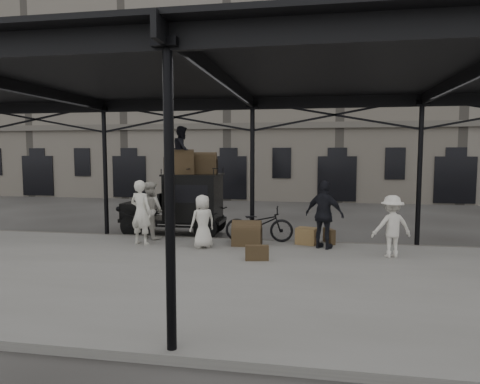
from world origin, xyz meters
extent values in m
plane|color=#383533|center=(0.00, 0.00, 0.00)|extent=(120.00, 120.00, 0.00)
cube|color=slate|center=(0.00, -2.00, 0.07)|extent=(28.00, 8.00, 0.15)
cylinder|color=black|center=(0.00, 2.00, 2.15)|extent=(0.14, 0.14, 4.30)
cylinder|color=black|center=(0.00, -5.80, 2.15)|extent=(0.14, 0.14, 4.30)
cube|color=black|center=(0.00, 2.00, 4.48)|extent=(22.00, 0.10, 0.45)
cube|color=black|center=(0.00, -5.80, 4.48)|extent=(22.00, 0.10, 0.45)
cube|color=black|center=(0.00, -1.70, 4.65)|extent=(22.50, 9.00, 0.08)
cube|color=silver|center=(0.00, -1.70, 4.72)|extent=(18.00, 7.00, 0.04)
cube|color=slate|center=(0.00, 18.00, 7.00)|extent=(64.00, 8.00, 14.00)
cylinder|color=black|center=(-4.21, 2.24, 0.40)|extent=(0.80, 0.10, 0.80)
cylinder|color=black|center=(-4.21, 3.68, 0.40)|extent=(0.80, 0.10, 0.80)
cylinder|color=black|center=(-1.61, 2.24, 0.40)|extent=(0.80, 0.10, 0.80)
cylinder|color=black|center=(-1.61, 3.68, 0.40)|extent=(0.80, 0.10, 0.80)
cube|color=black|center=(-2.96, 2.96, 0.55)|extent=(3.60, 1.25, 0.12)
cube|color=black|center=(-4.31, 2.96, 0.85)|extent=(0.90, 1.00, 0.55)
cube|color=black|center=(-4.78, 2.96, 0.85)|extent=(0.06, 0.70, 0.55)
cube|color=black|center=(-3.51, 2.96, 0.95)|extent=(0.70, 1.30, 0.10)
cube|color=black|center=(-2.21, 2.96, 1.35)|extent=(1.80, 1.45, 1.55)
cube|color=black|center=(-2.21, 2.23, 1.55)|extent=(1.40, 0.02, 0.60)
cube|color=black|center=(-2.21, 2.96, 2.15)|extent=(1.90, 1.55, 0.06)
imported|color=silver|center=(-3.19, 0.67, 1.12)|extent=(0.81, 0.63, 1.95)
imported|color=beige|center=(-3.26, 1.58, 1.08)|extent=(1.12, 1.03, 1.85)
imported|color=silver|center=(-1.24, 0.54, 0.93)|extent=(0.90, 0.87, 1.55)
imported|color=black|center=(2.24, 1.04, 1.14)|extent=(1.25, 0.93, 1.97)
imported|color=silver|center=(3.98, 0.33, 0.97)|extent=(1.19, 0.87, 1.65)
imported|color=black|center=(0.26, 1.69, 0.70)|extent=(2.15, 0.87, 1.11)
imported|color=black|center=(-2.56, 2.86, 3.00)|extent=(0.70, 0.86, 1.64)
cube|color=olive|center=(1.74, 1.55, 0.40)|extent=(0.70, 0.60, 0.50)
cube|color=#4A3B22|center=(2.41, 1.80, 0.38)|extent=(0.37, 0.61, 0.45)
cube|color=#4A3B22|center=(0.52, -0.67, 0.35)|extent=(0.62, 0.27, 0.40)
camera|label=1|loc=(1.96, -11.36, 2.92)|focal=32.00mm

